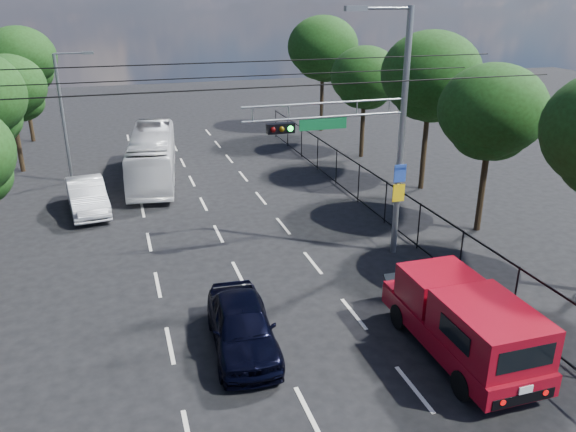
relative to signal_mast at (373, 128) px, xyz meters
name	(u,v)px	position (x,y,z in m)	size (l,w,h in m)	color
ground	(308,412)	(-5.28, -7.99, -5.24)	(120.00, 120.00, 0.00)	black
lane_markings	(210,218)	(-5.28, 6.01, -5.24)	(6.12, 38.00, 0.01)	beige
signal_mast	(373,128)	(0.00, 0.00, 0.00)	(6.43, 0.39, 9.50)	slate
streetlight_left	(66,112)	(-11.62, 14.01, -1.30)	(2.09, 0.22, 7.08)	slate
utility_wires	(226,75)	(-5.28, 0.84, 1.99)	(22.00, 5.04, 0.74)	black
fence_right	(374,194)	(2.32, 4.18, -4.21)	(0.06, 34.03, 2.00)	black
tree_right_b	(491,118)	(5.93, 1.03, -0.19)	(4.50, 4.50, 7.31)	black
tree_right_c	(430,81)	(6.53, 7.03, 0.49)	(5.10, 5.10, 8.29)	black
tree_right_d	(365,81)	(6.13, 14.03, -0.39)	(4.32, 4.32, 7.02)	black
tree_right_e	(323,52)	(6.33, 22.03, 0.69)	(5.28, 5.28, 8.58)	black
tree_left_d	(10,92)	(-14.67, 17.03, -0.52)	(4.20, 4.20, 6.83)	black
tree_left_e	(21,63)	(-14.87, 25.03, 0.29)	(4.92, 4.92, 7.99)	black
red_pickup	(463,320)	(-0.29, -7.02, -4.07)	(2.24, 5.94, 2.20)	black
navy_hatchback	(242,326)	(-6.22, -4.77, -4.47)	(1.81, 4.51, 1.54)	black
white_bus	(153,156)	(-7.28, 12.97, -3.87)	(2.31, 9.85, 2.74)	silver
white_van	(87,196)	(-10.78, 8.66, -4.46)	(1.66, 4.77, 1.57)	silver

